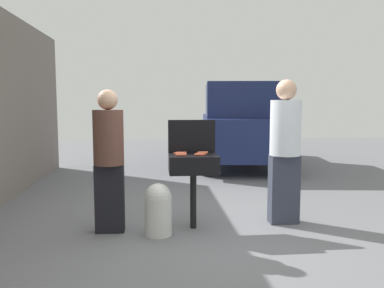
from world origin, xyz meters
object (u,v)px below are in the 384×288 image
at_px(hot_dog_1, 203,152).
at_px(hot_dog_3, 181,154).
at_px(person_right, 285,146).
at_px(person_left, 109,156).
at_px(hot_dog_6, 181,153).
at_px(hot_dog_5, 202,153).
at_px(hot_dog_2, 201,154).
at_px(hot_dog_4, 200,155).
at_px(bbq_grill, 193,166).
at_px(propane_tank, 158,208).
at_px(parked_minivan, 241,124).
at_px(hot_dog_0, 181,155).
at_px(hot_dog_7, 179,153).

bearing_deg(hot_dog_1, hot_dog_3, -156.78).
bearing_deg(person_right, person_left, 5.05).
bearing_deg(hot_dog_1, hot_dog_6, -179.10).
bearing_deg(person_right, hot_dog_5, 3.87).
distance_m(hot_dog_2, person_left, 1.10).
height_order(hot_dog_4, person_right, person_right).
bearing_deg(hot_dog_5, hot_dog_3, -170.76).
xyz_separation_m(bbq_grill, propane_tank, (-0.43, -0.22, -0.45)).
relative_size(person_left, parked_minivan, 0.37).
xyz_separation_m(hot_dog_3, parked_minivan, (1.84, 4.93, 0.09)).
height_order(hot_dog_3, person_right, person_right).
relative_size(hot_dog_4, hot_dog_5, 1.00).
distance_m(hot_dog_3, hot_dog_4, 0.24).
bearing_deg(propane_tank, parked_minivan, 67.66).
xyz_separation_m(hot_dog_2, hot_dog_4, (-0.02, -0.05, 0.00)).
bearing_deg(hot_dog_0, hot_dog_5, 26.73).
relative_size(bbq_grill, hot_dog_6, 7.07).
bearing_deg(hot_dog_6, hot_dog_1, 0.90).
bearing_deg(hot_dog_3, parked_minivan, 69.57).
xyz_separation_m(person_right, parked_minivan, (0.50, 4.84, 0.02)).
distance_m(hot_dog_5, hot_dog_7, 0.29).
height_order(hot_dog_6, hot_dog_7, same).
bearing_deg(person_left, hot_dog_6, -2.29).
distance_m(hot_dog_5, hot_dog_6, 0.27).
bearing_deg(person_left, hot_dog_2, -13.34).
relative_size(hot_dog_0, hot_dog_3, 1.00).
height_order(hot_dog_0, person_right, person_right).
distance_m(hot_dog_0, hot_dog_6, 0.21).
xyz_separation_m(hot_dog_5, person_left, (-1.13, -0.10, -0.00)).
height_order(hot_dog_2, hot_dog_3, same).
distance_m(bbq_grill, hot_dog_7, 0.24).
xyz_separation_m(bbq_grill, hot_dog_2, (0.09, -0.05, 0.16)).
bearing_deg(hot_dog_1, bbq_grill, -135.67).
bearing_deg(hot_dog_1, propane_tank, -148.21).
xyz_separation_m(hot_dog_0, hot_dog_6, (0.01, 0.21, 0.00)).
xyz_separation_m(bbq_grill, hot_dog_6, (-0.14, 0.12, 0.16)).
relative_size(hot_dog_1, hot_dog_5, 1.00).
height_order(hot_dog_1, person_left, person_left).
bearing_deg(hot_dog_5, bbq_grill, -156.18).
height_order(hot_dog_2, person_right, person_right).
height_order(hot_dog_0, hot_dog_2, same).
bearing_deg(hot_dog_5, person_left, -175.02).
relative_size(hot_dog_6, person_right, 0.07).
bearing_deg(parked_minivan, hot_dog_1, 78.65).
relative_size(hot_dog_7, parked_minivan, 0.03).
relative_size(hot_dog_3, parked_minivan, 0.03).
bearing_deg(hot_dog_6, person_right, -1.01).
distance_m(hot_dog_7, person_left, 0.85).
relative_size(hot_dog_4, hot_dog_7, 1.00).
distance_m(bbq_grill, parked_minivan, 5.23).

